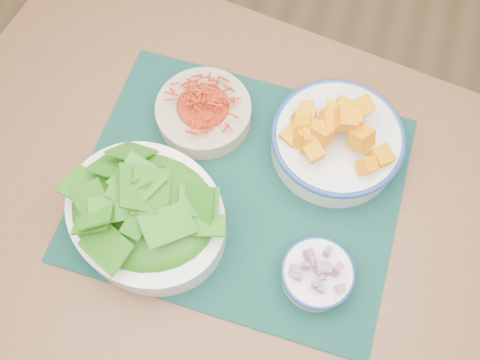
# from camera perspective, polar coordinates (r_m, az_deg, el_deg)

# --- Properties ---
(ground) EXTENTS (4.00, 4.00, 0.00)m
(ground) POSITION_cam_1_polar(r_m,az_deg,el_deg) (1.62, -5.15, -18.02)
(ground) COLOR #9E764C
(ground) RESTS_ON ground
(table) EXTENTS (1.31, 0.97, 0.75)m
(table) POSITION_cam_1_polar(r_m,az_deg,el_deg) (1.01, 0.56, -5.21)
(table) COLOR brown
(table) RESTS_ON ground
(placemat) EXTENTS (0.55, 0.45, 0.00)m
(placemat) POSITION_cam_1_polar(r_m,az_deg,el_deg) (0.93, -0.00, -0.80)
(placemat) COLOR black
(placemat) RESTS_ON table
(carrot_bowl) EXTENTS (0.22, 0.22, 0.06)m
(carrot_bowl) POSITION_cam_1_polar(r_m,az_deg,el_deg) (0.97, -3.93, 7.50)
(carrot_bowl) COLOR tan
(carrot_bowl) RESTS_ON placemat
(squash_bowl) EXTENTS (0.26, 0.26, 0.12)m
(squash_bowl) POSITION_cam_1_polar(r_m,az_deg,el_deg) (0.93, 10.47, 4.67)
(squash_bowl) COLOR white
(squash_bowl) RESTS_ON placemat
(lettuce_bowl) EXTENTS (0.34, 0.32, 0.13)m
(lettuce_bowl) POSITION_cam_1_polar(r_m,az_deg,el_deg) (0.86, -10.15, -3.23)
(lettuce_bowl) COLOR white
(lettuce_bowl) RESTS_ON placemat
(onion_bowl) EXTENTS (0.12, 0.12, 0.06)m
(onion_bowl) POSITION_cam_1_polar(r_m,az_deg,el_deg) (0.86, 8.28, -9.81)
(onion_bowl) COLOR white
(onion_bowl) RESTS_ON placemat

